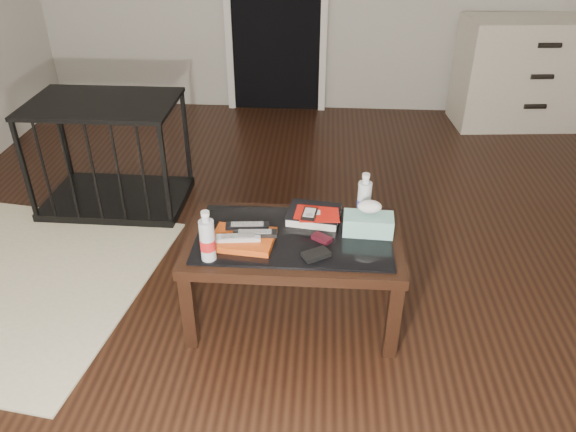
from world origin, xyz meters
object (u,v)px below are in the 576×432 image
Objects in this scene: coffee_table at (294,247)px; water_bottle_left at (207,236)px; tissue_box at (368,224)px; textbook at (314,215)px; water_bottle_right at (364,196)px; dresser at (531,73)px; pet_crate at (114,172)px.

coffee_table is 4.20× the size of water_bottle_left.
tissue_box is (0.70, 0.26, -0.07)m from water_bottle_left.
coffee_table is 4.35× the size of tissue_box.
water_bottle_right is at bearing 15.62° from textbook.
water_bottle_right reaches higher than coffee_table.
water_bottle_right is 0.15m from tissue_box.
water_bottle_left is 0.75m from tissue_box.
dresser is at bearing 62.62° from tissue_box.
pet_crate is (-3.10, -1.63, -0.22)m from dresser.
textbook is (0.09, 0.15, 0.09)m from coffee_table.
dresser is 5.21× the size of water_bottle_left.
textbook is 1.05× the size of water_bottle_right.
pet_crate reaches higher than water_bottle_left.
dresser is 3.61m from water_bottle_left.
textbook is (1.33, -0.86, 0.25)m from pet_crate.
water_bottle_right reaches higher than tissue_box.
pet_crate is at bearing 151.99° from water_bottle_right.
pet_crate reaches higher than tissue_box.
dresser reaches higher than coffee_table.
textbook is at bearing 161.33° from tissue_box.
pet_crate is 3.82× the size of water_bottle_left.
pet_crate is 3.95× the size of tissue_box.
dresser reaches higher than textbook.
water_bottle_left reaches higher than coffee_table.
textbook is 0.27m from tissue_box.
water_bottle_left is at bearing -133.15° from dresser.
tissue_box reaches higher than textbook.
pet_crate is 3.82× the size of water_bottle_right.
tissue_box is (-1.52, -2.59, 0.06)m from dresser.
water_bottle_left is 1.00× the size of water_bottle_right.
water_bottle_right is (0.33, 0.18, 0.18)m from coffee_table.
dresser is (1.86, 2.64, 0.05)m from coffee_table.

